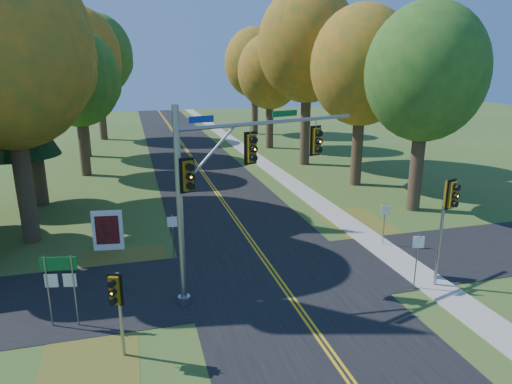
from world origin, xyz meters
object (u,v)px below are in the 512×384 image
object	(u,v)px
traffic_mast	(229,174)
route_sign_cluster	(60,277)
info_kiosk	(108,231)
east_signal_pole	(448,207)

from	to	relation	value
traffic_mast	route_sign_cluster	xyz separation A→B (m)	(-6.31, -0.99, -3.04)
traffic_mast	info_kiosk	size ratio (longest dim) A/B	3.97
east_signal_pole	info_kiosk	distance (m)	15.89
route_sign_cluster	info_kiosk	distance (m)	7.06
east_signal_pole	info_kiosk	world-z (taller)	east_signal_pole
traffic_mast	route_sign_cluster	size ratio (longest dim) A/B	2.99
route_sign_cluster	info_kiosk	bearing A→B (deg)	91.47
traffic_mast	east_signal_pole	size ratio (longest dim) A/B	1.73
east_signal_pole	info_kiosk	xyz separation A→B (m)	(-13.50, 7.98, -2.55)
east_signal_pole	route_sign_cluster	bearing A→B (deg)	158.25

